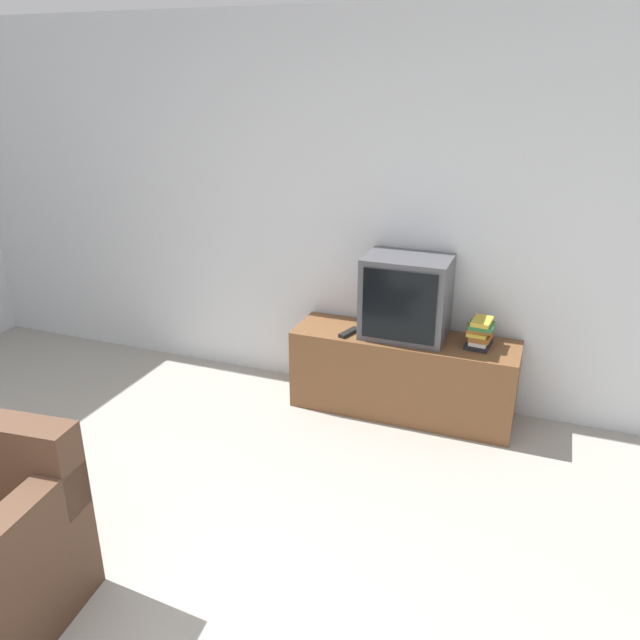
{
  "coord_description": "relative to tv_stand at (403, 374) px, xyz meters",
  "views": [
    {
      "loc": [
        1.56,
        -1.0,
        2.21
      ],
      "look_at": [
        0.27,
        2.4,
        0.75
      ],
      "focal_mm": 35.0,
      "sensor_mm": 36.0,
      "label": 1
    }
  ],
  "objects": [
    {
      "name": "book_stack",
      "position": [
        0.48,
        0.02,
        0.37
      ],
      "size": [
        0.18,
        0.23,
        0.18
      ],
      "color": "black",
      "rests_on": "tv_stand"
    },
    {
      "name": "wall_back",
      "position": [
        -0.73,
        0.27,
        1.02
      ],
      "size": [
        9.0,
        0.06,
        2.6
      ],
      "color": "silver",
      "rests_on": "ground_plane"
    },
    {
      "name": "remote_on_stand",
      "position": [
        -0.36,
        -0.09,
        0.29
      ],
      "size": [
        0.1,
        0.19,
        0.02
      ],
      "rotation": [
        0.0,
        0.0,
        -0.29
      ],
      "color": "black",
      "rests_on": "tv_stand"
    },
    {
      "name": "television",
      "position": [
        -0.01,
        0.02,
        0.55
      ],
      "size": [
        0.55,
        0.4,
        0.54
      ],
      "color": "#4C4C51",
      "rests_on": "tv_stand"
    },
    {
      "name": "tv_stand",
      "position": [
        0.0,
        0.0,
        0.0
      ],
      "size": [
        1.5,
        0.43,
        0.56
      ],
      "color": "brown",
      "rests_on": "ground_plane"
    }
  ]
}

